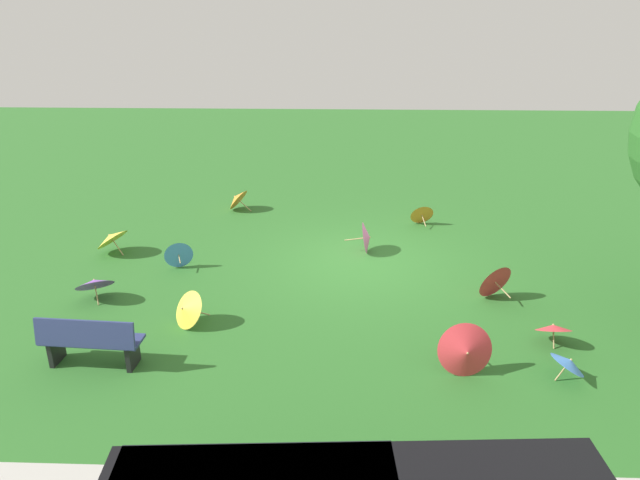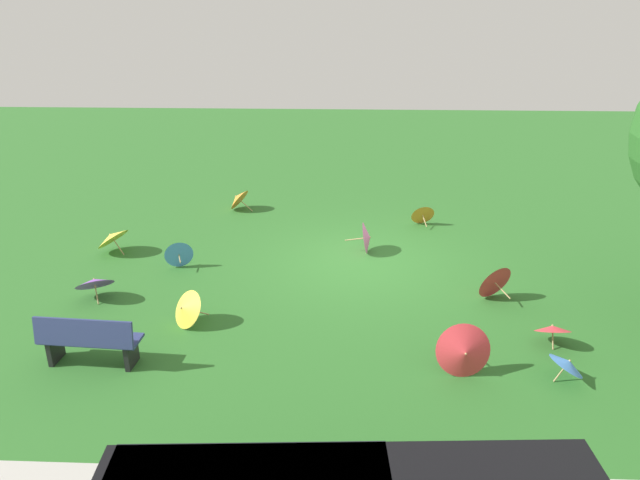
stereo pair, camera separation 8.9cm
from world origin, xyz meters
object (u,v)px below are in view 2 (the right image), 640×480
(parasol_yellow_0, at_px, (185,309))
(parasol_pink_0, at_px, (367,238))
(parasol_orange_1, at_px, (422,214))
(parasol_red_1, at_px, (553,328))
(parasol_red_0, at_px, (493,280))
(parasol_orange_0, at_px, (238,198))
(parasol_blue_1, at_px, (568,363))
(parasol_red_2, at_px, (464,352))
(parasol_yellow_1, at_px, (112,237))
(parasol_blue_0, at_px, (179,254))
(parasol_purple_0, at_px, (94,282))
(park_bench, at_px, (89,340))

(parasol_yellow_0, bearing_deg, parasol_pink_0, -134.20)
(parasol_orange_1, distance_m, parasol_red_1, 5.99)
(parasol_red_0, height_order, parasol_red_1, parasol_red_0)
(parasol_orange_0, bearing_deg, parasol_blue_1, 129.47)
(parasol_red_2, bearing_deg, parasol_orange_0, -57.92)
(parasol_yellow_0, xyz_separation_m, parasol_yellow_1, (2.51, -3.21, 0.06))
(parasol_pink_0, distance_m, parasol_blue_0, 4.27)
(parasol_purple_0, bearing_deg, parasol_orange_1, -147.04)
(parasol_yellow_0, distance_m, parasol_yellow_1, 4.08)
(parasol_red_1, bearing_deg, parasol_yellow_0, -3.53)
(parasol_yellow_1, bearing_deg, parasol_pink_0, -177.35)
(parasol_pink_0, relative_size, parasol_red_2, 0.85)
(parasol_orange_1, bearing_deg, parasol_yellow_0, 47.95)
(parasol_yellow_0, relative_size, parasol_orange_1, 1.28)
(parasol_red_1, distance_m, parasol_red_2, 1.93)
(parasol_orange_0, relative_size, parasol_red_2, 0.93)
(parasol_red_1, xyz_separation_m, parasol_red_2, (1.67, 0.97, 0.11))
(parasol_red_0, distance_m, parasol_blue_0, 6.64)
(parasol_blue_1, bearing_deg, parasol_orange_1, -78.35)
(parasol_orange_1, bearing_deg, parasol_red_0, 102.21)
(parasol_orange_0, distance_m, parasol_yellow_0, 6.37)
(parasol_orange_1, height_order, parasol_blue_1, parasol_orange_1)
(parasol_red_0, bearing_deg, park_bench, 20.75)
(parasol_yellow_1, bearing_deg, parasol_red_0, 167.16)
(parasol_yellow_0, xyz_separation_m, parasol_purple_0, (2.01, -0.94, 0.03))
(parasol_orange_1, xyz_separation_m, parasol_purple_0, (6.89, 4.47, 0.07))
(parasol_pink_0, bearing_deg, parasol_red_0, 137.72)
(parasol_yellow_1, bearing_deg, parasol_orange_0, -127.02)
(parasol_orange_0, distance_m, parasol_pink_0, 4.55)
(parasol_purple_0, bearing_deg, parasol_blue_0, -128.21)
(parasol_red_2, bearing_deg, parasol_pink_0, -74.65)
(parasol_blue_1, bearing_deg, parasol_red_0, -79.19)
(parasol_yellow_0, distance_m, parasol_pink_0, 4.86)
(parasol_red_1, relative_size, parasol_purple_0, 0.63)
(parasol_red_1, relative_size, parasol_yellow_1, 0.62)
(parasol_orange_1, distance_m, parasol_yellow_1, 7.71)
(parasol_red_0, xyz_separation_m, parasol_orange_1, (0.88, -4.08, -0.08))
(parasol_yellow_0, height_order, parasol_orange_1, parasol_yellow_0)
(parasol_yellow_0, xyz_separation_m, parasol_orange_1, (-4.88, -5.41, -0.05))
(park_bench, distance_m, parasol_red_1, 7.63)
(parasol_yellow_1, bearing_deg, parasol_red_2, 147.69)
(parasol_pink_0, bearing_deg, parasol_red_2, 105.35)
(park_bench, bearing_deg, parasol_yellow_0, -132.25)
(parasol_purple_0, bearing_deg, parasol_red_0, -177.17)
(parasol_blue_0, relative_size, parasol_blue_1, 0.97)
(park_bench, bearing_deg, parasol_yellow_1, -73.65)
(parasol_blue_0, xyz_separation_m, parasol_purple_0, (1.24, 1.57, 0.05))
(parasol_yellow_1, bearing_deg, park_bench, 106.35)
(parasol_red_0, distance_m, parasol_yellow_1, 8.49)
(parasol_blue_0, xyz_separation_m, parasol_yellow_1, (1.74, -0.70, 0.09))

